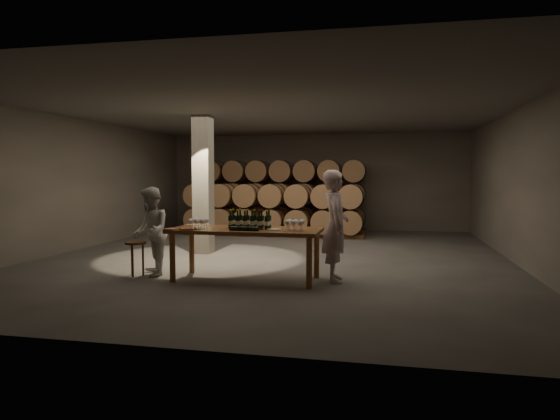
% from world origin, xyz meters
% --- Properties ---
extents(room, '(12.00, 12.00, 12.00)m').
position_xyz_m(room, '(-1.80, 0.20, 1.60)').
color(room, '#494744').
rests_on(room, ground).
extents(tasting_table, '(2.60, 1.10, 0.90)m').
position_xyz_m(tasting_table, '(0.00, -2.50, 0.80)').
color(tasting_table, brown).
rests_on(tasting_table, ground).
extents(barrel_stack_back, '(5.48, 0.95, 2.31)m').
position_xyz_m(barrel_stack_back, '(-0.96, 5.20, 1.20)').
color(barrel_stack_back, brown).
rests_on(barrel_stack_back, ground).
extents(barrel_stack_front, '(5.48, 0.95, 1.57)m').
position_xyz_m(barrel_stack_front, '(-0.96, 3.80, 0.83)').
color(barrel_stack_front, brown).
rests_on(barrel_stack_front, ground).
extents(bottle_cluster, '(0.73, 0.23, 0.33)m').
position_xyz_m(bottle_cluster, '(0.06, -2.47, 1.02)').
color(bottle_cluster, black).
rests_on(bottle_cluster, tasting_table).
extents(lying_bottles, '(0.59, 0.07, 0.07)m').
position_xyz_m(lying_bottles, '(0.08, -2.83, 0.94)').
color(lying_bottles, black).
rests_on(lying_bottles, tasting_table).
extents(glass_cluster_left, '(0.31, 0.31, 0.17)m').
position_xyz_m(glass_cluster_left, '(-0.82, -2.64, 1.03)').
color(glass_cluster_left, silver).
rests_on(glass_cluster_left, tasting_table).
extents(glass_cluster_right, '(0.31, 0.31, 0.18)m').
position_xyz_m(glass_cluster_right, '(0.88, -2.59, 1.03)').
color(glass_cluster_right, silver).
rests_on(glass_cluster_right, tasting_table).
extents(plate, '(0.25, 0.25, 0.01)m').
position_xyz_m(plate, '(0.52, -2.58, 0.91)').
color(plate, silver).
rests_on(plate, tasting_table).
extents(notebook_near, '(0.27, 0.23, 0.03)m').
position_xyz_m(notebook_near, '(-0.91, -2.90, 0.92)').
color(notebook_near, '#965736').
rests_on(notebook_near, tasting_table).
extents(notebook_corner, '(0.23, 0.28, 0.02)m').
position_xyz_m(notebook_corner, '(-1.18, -2.94, 0.91)').
color(notebook_corner, '#965736').
rests_on(notebook_corner, tasting_table).
extents(pen, '(0.14, 0.04, 0.01)m').
position_xyz_m(pen, '(-0.75, -2.90, 0.91)').
color(pen, black).
rests_on(pen, tasting_table).
extents(stool, '(0.37, 0.37, 0.62)m').
position_xyz_m(stool, '(-2.04, -2.59, 0.51)').
color(stool, brown).
rests_on(stool, ground).
extents(person_man, '(0.57, 0.76, 1.92)m').
position_xyz_m(person_man, '(1.53, -2.30, 0.96)').
color(person_man, beige).
rests_on(person_man, ground).
extents(person_woman, '(0.93, 0.99, 1.61)m').
position_xyz_m(person_woman, '(-1.80, -2.49, 0.81)').
color(person_woman, silver).
rests_on(person_woman, ground).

